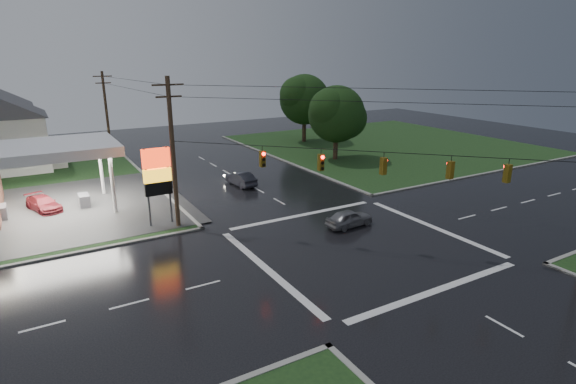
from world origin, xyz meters
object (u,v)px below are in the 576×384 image
pylon_sign (157,174)px  car_north (241,179)px  house_near (0,131)px  car_pump (44,204)px  car_crossing (349,218)px  tree_ne_near (337,114)px  tree_ne_far (305,100)px  utility_pole_n (107,113)px  utility_pole_nw (173,152)px

pylon_sign → car_north: pylon_sign is taller
pylon_sign → car_north: size_ratio=1.45×
house_near → car_pump: bearing=-80.4°
car_north → car_crossing: car_north is taller
house_near → car_crossing: size_ratio=2.92×
pylon_sign → tree_ne_near: tree_ne_near is taller
house_near → tree_ne_far: tree_ne_far is taller
tree_ne_near → car_pump: 32.72m
pylon_sign → utility_pole_n: utility_pole_n is taller
pylon_sign → utility_pole_nw: 2.22m
pylon_sign → car_crossing: bearing=-31.2°
house_near → tree_ne_far: 38.19m
utility_pole_nw → car_pump: (-8.53, 9.15, -5.11)m
utility_pole_n → car_pump: (-8.53, -19.35, -4.86)m
pylon_sign → utility_pole_nw: size_ratio=0.55×
car_crossing → pylon_sign: bearing=54.9°
car_crossing → house_near: bearing=30.6°
tree_ne_near → pylon_sign: bearing=-155.0°
utility_pole_nw → tree_ne_far: bearing=42.6°
utility_pole_nw → tree_ne_far: 36.20m
utility_pole_nw → utility_pole_n: size_ratio=1.05×
utility_pole_nw → house_near: (-11.45, 26.50, -1.32)m
utility_pole_n → car_pump: size_ratio=2.51×
utility_pole_n → tree_ne_near: (23.64, -16.01, 0.09)m
car_north → tree_ne_far: bearing=-142.8°
house_near → car_north: 27.68m
pylon_sign → tree_ne_near: (24.64, 11.49, 1.55)m
utility_pole_n → car_crossing: size_ratio=2.77×
house_near → tree_ne_far: bearing=-3.0°
pylon_sign → utility_pole_n: 27.56m
tree_ne_near → car_north: tree_ne_near is taller
utility_pole_nw → utility_pole_n: 28.50m
utility_pole_nw → car_crossing: (11.14, -6.36, -5.08)m
utility_pole_nw → house_near: bearing=113.4°
tree_ne_near → tree_ne_far: size_ratio=0.92×
utility_pole_nw → tree_ne_far: size_ratio=1.12×
tree_ne_far → utility_pole_n: bearing=171.5°
pylon_sign → tree_ne_near: size_ratio=0.67×
car_north → car_crossing: (2.44, -14.25, -0.04)m
utility_pole_nw → tree_ne_near: bearing=27.9°
utility_pole_n → car_north: 22.88m
tree_ne_far → car_crossing: 34.98m
car_north → car_pump: 17.27m
tree_ne_near → utility_pole_nw: bearing=-152.1°
pylon_sign → tree_ne_near: bearing=25.0°
car_crossing → car_pump: (-19.67, 15.51, -0.04)m
car_north → utility_pole_n: bearing=-72.7°
car_north → house_near: bearing=-48.3°
tree_ne_near → car_pump: (-32.17, -3.35, -4.95)m
utility_pole_nw → utility_pole_n: utility_pole_nw is taller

